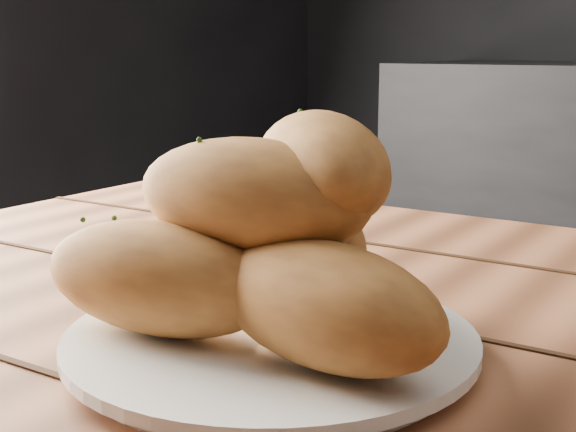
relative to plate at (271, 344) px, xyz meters
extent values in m
cylinder|color=white|center=(0.00, 0.00, 0.00)|extent=(0.24, 0.24, 0.01)
cylinder|color=white|center=(0.00, 0.00, 0.00)|extent=(0.26, 0.26, 0.01)
ellipsoid|color=#C87E37|center=(-0.06, -0.04, 0.04)|extent=(0.17, 0.09, 0.07)
ellipsoid|color=#C87E37|center=(0.05, -0.03, 0.04)|extent=(0.17, 0.11, 0.07)
ellipsoid|color=#C87E37|center=(-0.01, 0.06, 0.04)|extent=(0.14, 0.17, 0.07)
ellipsoid|color=#C87E37|center=(-0.01, -0.01, 0.10)|extent=(0.17, 0.08, 0.07)
ellipsoid|color=#C87E37|center=(0.02, 0.03, 0.11)|extent=(0.16, 0.16, 0.07)
camera|label=1|loc=(0.27, -0.40, 0.19)|focal=50.00mm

